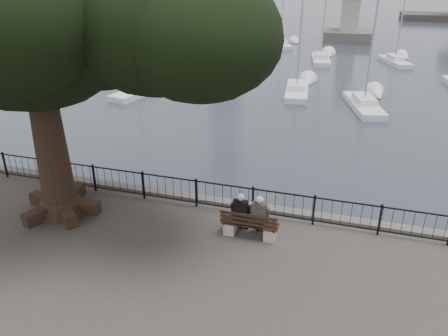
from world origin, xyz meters
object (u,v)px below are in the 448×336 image
at_px(person_left, 241,215).
at_px(lion_monument, 349,23).
at_px(tree, 58,11).
at_px(person_right, 260,217).
at_px(bench, 250,227).

bearing_deg(person_left, lion_monument, 88.73).
relative_size(tree, lion_monument, 1.36).
bearing_deg(person_right, lion_monument, 89.41).
bearing_deg(person_left, bench, -18.62).
xyz_separation_m(person_left, person_right, (0.57, 0.00, 0.00)).
bearing_deg(person_left, tree, -176.49).
distance_m(bench, tree, 8.30).
relative_size(bench, tree, 0.15).
relative_size(bench, person_left, 1.20).
distance_m(person_right, lion_monument, 48.61).
bearing_deg(person_right, bench, -160.01).
height_order(person_right, lion_monument, lion_monument).
bearing_deg(tree, lion_monument, 82.59).
relative_size(bench, lion_monument, 0.20).
height_order(bench, person_right, person_right).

